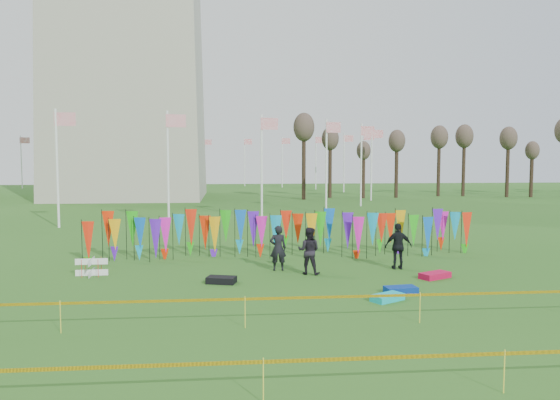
{
  "coord_description": "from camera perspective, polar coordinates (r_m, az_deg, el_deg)",
  "views": [
    {
      "loc": [
        -2.43,
        -17.92,
        4.76
      ],
      "look_at": [
        -0.23,
        6.0,
        2.87
      ],
      "focal_mm": 35.0,
      "sensor_mm": 36.0,
      "label": 1
    }
  ],
  "objects": [
    {
      "name": "kite_bag_black",
      "position": [
        20.97,
        -6.14,
        -8.3
      ],
      "size": [
        1.2,
        0.89,
        0.25
      ],
      "primitive_type": "cube",
      "rotation": [
        0.0,
        0.0,
        -0.27
      ],
      "color": "black",
      "rests_on": "ground"
    },
    {
      "name": "person_left",
      "position": [
        22.97,
        -0.21,
        -5.04
      ],
      "size": [
        0.71,
        0.52,
        1.91
      ],
      "primitive_type": "imported",
      "rotation": [
        0.0,
        0.0,
        3.12
      ],
      "color": "black",
      "rests_on": "ground"
    },
    {
      "name": "banner_row",
      "position": [
        26.05,
        0.76,
        -3.26
      ],
      "size": [
        18.64,
        0.64,
        2.13
      ],
      "color": "black",
      "rests_on": "ground"
    },
    {
      "name": "kite_bag_red",
      "position": [
        22.52,
        15.88,
        -7.58
      ],
      "size": [
        1.4,
        1.11,
        0.23
      ],
      "primitive_type": "cube",
      "rotation": [
        0.0,
        0.0,
        0.48
      ],
      "color": "#C90D3D",
      "rests_on": "ground"
    },
    {
      "name": "kite_bag_blue",
      "position": [
        19.83,
        12.51,
        -9.16
      ],
      "size": [
        1.16,
        0.7,
        0.23
      ],
      "primitive_type": "cube",
      "rotation": [
        0.0,
        0.0,
        0.12
      ],
      "color": "#093192",
      "rests_on": "ground"
    },
    {
      "name": "box_kite",
      "position": [
        23.29,
        -19.09,
        -6.64
      ],
      "size": [
        0.65,
        0.65,
        0.72
      ],
      "rotation": [
        0.0,
        0.0,
        0.04
      ],
      "color": "red",
      "rests_on": "ground"
    },
    {
      "name": "caution_tape_near",
      "position": [
        15.6,
        3.1,
        -10.29
      ],
      "size": [
        26.0,
        0.02,
        0.9
      ],
      "color": "yellow",
      "rests_on": "ground"
    },
    {
      "name": "flagpole_ring",
      "position": [
        66.93,
        -15.24,
        3.68
      ],
      "size": [
        57.4,
        56.16,
        8.0
      ],
      "color": "white",
      "rests_on": "ground"
    },
    {
      "name": "kite_bag_turquoise",
      "position": [
        18.73,
        11.15,
        -9.96
      ],
      "size": [
        1.24,
        1.05,
        0.22
      ],
      "primitive_type": "cube",
      "rotation": [
        0.0,
        0.0,
        0.53
      ],
      "color": "#0DC0CB",
      "rests_on": "ground"
    },
    {
      "name": "tree_line",
      "position": [
        70.86,
        23.92,
        5.25
      ],
      "size": [
        53.92,
        1.92,
        7.84
      ],
      "color": "#35271A",
      "rests_on": "ground"
    },
    {
      "name": "person_mid",
      "position": [
        22.3,
        3.03,
        -5.32
      ],
      "size": [
        1.07,
        0.86,
        1.92
      ],
      "primitive_type": "imported",
      "rotation": [
        0.0,
        0.0,
        2.8
      ],
      "color": "black",
      "rests_on": "ground"
    },
    {
      "name": "caution_tape_far",
      "position": [
        11.18,
        6.75,
        -16.38
      ],
      "size": [
        26.0,
        0.02,
        0.9
      ],
      "color": "yellow",
      "rests_on": "ground"
    },
    {
      "name": "ground",
      "position": [
        18.7,
        2.42,
        -10.25
      ],
      "size": [
        160.0,
        160.0,
        0.0
      ],
      "primitive_type": "plane",
      "color": "#255919",
      "rests_on": "ground"
    },
    {
      "name": "person_right",
      "position": [
        23.81,
        12.27,
        -4.74
      ],
      "size": [
        1.17,
        0.7,
        1.96
      ],
      "primitive_type": "imported",
      "rotation": [
        0.0,
        0.0,
        3.1
      ],
      "color": "black",
      "rests_on": "ground"
    }
  ]
}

